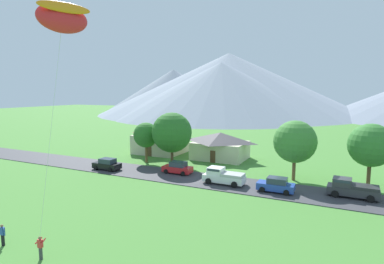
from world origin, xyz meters
The scene contains 17 objects.
road_strip centered at (0.00, 30.82, 0.04)m, with size 160.00×6.69×0.08m, color #38383D.
mountain_far_east_ridge centered at (-37.03, 129.38, 12.39)m, with size 97.68×97.68×24.78m, color gray.
mountain_central_ridge centered at (-73.61, 150.52, 12.04)m, with size 77.54×77.54×24.09m, color gray.
mountain_east_ridge centered at (-41.75, 153.55, 15.83)m, with size 135.26×135.26×31.67m, color gray.
house_leftmost centered at (-17.13, 44.42, 2.82)m, with size 9.26×8.29×5.45m.
house_left_center centered at (-4.94, 44.29, 2.38)m, with size 9.48×7.41×4.60m.
tree_near_left centered at (-9.97, 36.23, 5.27)m, with size 6.26×6.26×8.41m.
tree_center centered at (-14.88, 36.32, 4.54)m, with size 4.10×4.10×6.62m.
tree_right_of_center centered at (8.47, 36.10, 5.14)m, with size 5.53×5.53×7.92m.
tree_near_right centered at (17.07, 36.33, 5.28)m, with size 5.16×5.16×7.88m.
parked_car_black_west_end centered at (-17.27, 29.51, 0.87)m, with size 4.22×2.12×1.68m.
parked_car_red_mid_west centered at (-6.81, 32.25, 0.87)m, with size 4.20×2.09×1.68m.
parked_car_blue_mid_east centered at (7.37, 30.02, 0.87)m, with size 4.22×2.12×1.68m.
pickup_truck_charcoal_west_side centered at (15.18, 31.81, 1.06)m, with size 5.28×2.50×1.99m.
pickup_truck_white_east_side centered at (0.72, 30.34, 1.06)m, with size 5.21×2.34×1.99m.
kite_flyer_with_kite centered at (-3.21, 9.82, 16.27)m, with size 2.92×3.86×17.53m.
watcher_person centered at (-8.78, 8.15, 0.88)m, with size 0.56×0.24×1.68m.
Camera 1 is at (13.87, -5.67, 11.62)m, focal length 29.16 mm.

